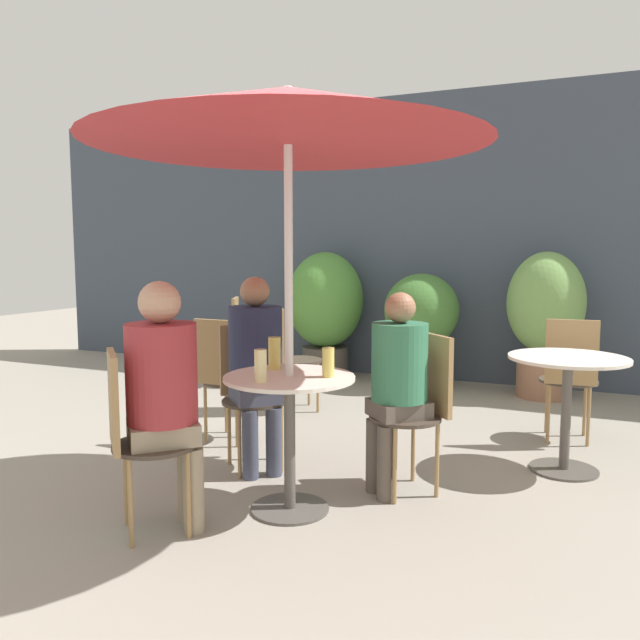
{
  "coord_description": "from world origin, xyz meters",
  "views": [
    {
      "loc": [
        1.5,
        -2.66,
        1.36
      ],
      "look_at": [
        0.1,
        0.58,
        0.97
      ],
      "focal_mm": 35.0,
      "sensor_mm": 36.0,
      "label": 1
    }
  ],
  "objects_px": {
    "cafe_table_near": "(289,413)",
    "bistro_chair_6": "(570,370)",
    "bistro_chair_0": "(420,399)",
    "seated_person_0": "(397,375)",
    "bistro_chair_4": "(244,333)",
    "bistro_chair_1": "(250,382)",
    "bistro_chair_5": "(223,370)",
    "potted_plant_2": "(545,315)",
    "bistro_chair_3": "(288,349)",
    "potted_plant_0": "(325,306)",
    "bistro_chair_2": "(134,427)",
    "potted_plant_1": "(421,318)",
    "beer_glass_0": "(261,366)",
    "seated_person_1": "(256,358)",
    "umbrella": "(288,116)",
    "beer_glass_1": "(328,362)",
    "seated_person_2": "(165,385)",
    "beer_glass_2": "(275,353)",
    "cafe_table_far": "(567,386)"
  },
  "relations": [
    {
      "from": "bistro_chair_1",
      "to": "umbrella",
      "type": "relative_size",
      "value": 0.41
    },
    {
      "from": "bistro_chair_0",
      "to": "potted_plant_0",
      "type": "height_order",
      "value": "potted_plant_0"
    },
    {
      "from": "bistro_chair_4",
      "to": "beer_glass_1",
      "type": "distance_m",
      "value": 3.28
    },
    {
      "from": "beer_glass_0",
      "to": "potted_plant_2",
      "type": "height_order",
      "value": "potted_plant_2"
    },
    {
      "from": "seated_person_0",
      "to": "umbrella",
      "type": "bearing_deg",
      "value": -90.0
    },
    {
      "from": "seated_person_0",
      "to": "potted_plant_2",
      "type": "distance_m",
      "value": 2.89
    },
    {
      "from": "cafe_table_near",
      "to": "seated_person_0",
      "type": "xyz_separation_m",
      "value": [
        0.45,
        0.44,
        0.16
      ]
    },
    {
      "from": "potted_plant_1",
      "to": "umbrella",
      "type": "bearing_deg",
      "value": -87.88
    },
    {
      "from": "bistro_chair_5",
      "to": "seated_person_1",
      "type": "relative_size",
      "value": 0.74
    },
    {
      "from": "beer_glass_1",
      "to": "potted_plant_2",
      "type": "bearing_deg",
      "value": 75.27
    },
    {
      "from": "potted_plant_2",
      "to": "potted_plant_1",
      "type": "bearing_deg",
      "value": -177.51
    },
    {
      "from": "bistro_chair_2",
      "to": "seated_person_0",
      "type": "height_order",
      "value": "seated_person_0"
    },
    {
      "from": "bistro_chair_4",
      "to": "bistro_chair_2",
      "type": "bearing_deg",
      "value": 177.37
    },
    {
      "from": "bistro_chair_3",
      "to": "potted_plant_0",
      "type": "bearing_deg",
      "value": -30.28
    },
    {
      "from": "seated_person_2",
      "to": "beer_glass_2",
      "type": "xyz_separation_m",
      "value": [
        0.29,
        0.58,
        0.09
      ]
    },
    {
      "from": "bistro_chair_0",
      "to": "seated_person_2",
      "type": "height_order",
      "value": "seated_person_2"
    },
    {
      "from": "bistro_chair_4",
      "to": "seated_person_2",
      "type": "height_order",
      "value": "seated_person_2"
    },
    {
      "from": "seated_person_2",
      "to": "beer_glass_2",
      "type": "height_order",
      "value": "seated_person_2"
    },
    {
      "from": "cafe_table_near",
      "to": "seated_person_2",
      "type": "height_order",
      "value": "seated_person_2"
    },
    {
      "from": "seated_person_0",
      "to": "seated_person_1",
      "type": "height_order",
      "value": "seated_person_1"
    },
    {
      "from": "bistro_chair_1",
      "to": "bistro_chair_2",
      "type": "xyz_separation_m",
      "value": [
        -0.0,
        -1.1,
        0.0
      ]
    },
    {
      "from": "cafe_table_near",
      "to": "bistro_chair_6",
      "type": "xyz_separation_m",
      "value": [
        1.3,
        1.83,
        0.01
      ]
    },
    {
      "from": "bistro_chair_3",
      "to": "bistro_chair_4",
      "type": "height_order",
      "value": "same"
    },
    {
      "from": "bistro_chair_1",
      "to": "beer_glass_0",
      "type": "bearing_deg",
      "value": -101.64
    },
    {
      "from": "bistro_chair_3",
      "to": "beer_glass_2",
      "type": "relative_size",
      "value": 5.06
    },
    {
      "from": "beer_glass_1",
      "to": "potted_plant_1",
      "type": "bearing_deg",
      "value": 95.69
    },
    {
      "from": "bistro_chair_3",
      "to": "potted_plant_0",
      "type": "distance_m",
      "value": 1.54
    },
    {
      "from": "bistro_chair_5",
      "to": "potted_plant_2",
      "type": "height_order",
      "value": "potted_plant_2"
    },
    {
      "from": "bistro_chair_2",
      "to": "cafe_table_near",
      "type": "bearing_deg",
      "value": -90.0
    },
    {
      "from": "seated_person_0",
      "to": "bistro_chair_5",
      "type": "bearing_deg",
      "value": -151.29
    },
    {
      "from": "bistro_chair_2",
      "to": "seated_person_1",
      "type": "bearing_deg",
      "value": -51.03
    },
    {
      "from": "bistro_chair_2",
      "to": "potted_plant_1",
      "type": "distance_m",
      "value": 3.8
    },
    {
      "from": "bistro_chair_0",
      "to": "potted_plant_0",
      "type": "relative_size",
      "value": 0.66
    },
    {
      "from": "cafe_table_near",
      "to": "potted_plant_0",
      "type": "relative_size",
      "value": 0.53
    },
    {
      "from": "cafe_table_far",
      "to": "seated_person_1",
      "type": "height_order",
      "value": "seated_person_1"
    },
    {
      "from": "potted_plant_0",
      "to": "cafe_table_near",
      "type": "bearing_deg",
      "value": -70.07
    },
    {
      "from": "beer_glass_0",
      "to": "potted_plant_0",
      "type": "height_order",
      "value": "potted_plant_0"
    },
    {
      "from": "bistro_chair_0",
      "to": "seated_person_1",
      "type": "relative_size",
      "value": 0.74
    },
    {
      "from": "beer_glass_0",
      "to": "bistro_chair_3",
      "type": "bearing_deg",
      "value": 112.96
    },
    {
      "from": "bistro_chair_0",
      "to": "seated_person_0",
      "type": "bearing_deg",
      "value": -90.0
    },
    {
      "from": "bistro_chair_2",
      "to": "seated_person_1",
      "type": "xyz_separation_m",
      "value": [
        0.11,
        1.0,
        0.18
      ]
    },
    {
      "from": "beer_glass_2",
      "to": "potted_plant_2",
      "type": "bearing_deg",
      "value": 69.13
    },
    {
      "from": "cafe_table_far",
      "to": "bistro_chair_2",
      "type": "bearing_deg",
      "value": -136.52
    },
    {
      "from": "umbrella",
      "to": "seated_person_2",
      "type": "bearing_deg",
      "value": -135.13
    },
    {
      "from": "bistro_chair_4",
      "to": "bistro_chair_1",
      "type": "bearing_deg",
      "value": -172.98
    },
    {
      "from": "bistro_chair_6",
      "to": "potted_plant_1",
      "type": "bearing_deg",
      "value": -50.02
    },
    {
      "from": "cafe_table_far",
      "to": "potted_plant_1",
      "type": "relative_size",
      "value": 0.63
    },
    {
      "from": "potted_plant_0",
      "to": "seated_person_1",
      "type": "bearing_deg",
      "value": -75.15
    },
    {
      "from": "potted_plant_2",
      "to": "cafe_table_far",
      "type": "bearing_deg",
      "value": -82.67
    },
    {
      "from": "seated_person_0",
      "to": "bistro_chair_1",
      "type": "bearing_deg",
      "value": -141.05
    }
  ]
}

